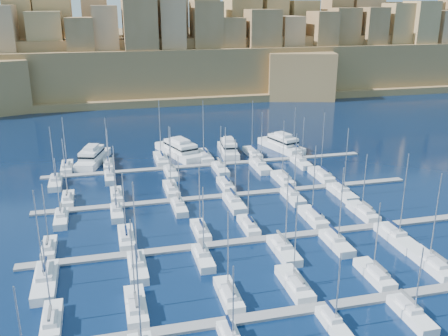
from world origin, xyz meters
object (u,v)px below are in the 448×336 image
object	(u,v)px
motor_yacht_a	(93,157)
motor_yacht_c	(228,149)
motor_yacht_b	(180,150)
motor_yacht_d	(282,144)
sailboat_2	(229,295)
sailboat_4	(375,274)
sailboat_0	(52,321)

from	to	relation	value
motor_yacht_a	motor_yacht_c	bearing A→B (deg)	-1.85
motor_yacht_b	motor_yacht_c	world-z (taller)	same
motor_yacht_d	motor_yacht_c	bearing A→B (deg)	-175.72
sailboat_2	motor_yacht_d	size ratio (longest dim) A/B	0.80
motor_yacht_a	motor_yacht_b	distance (m)	23.45
sailboat_4	sailboat_2	bearing A→B (deg)	-179.85
motor_yacht_b	motor_yacht_c	size ratio (longest dim) A/B	1.39
motor_yacht_b	sailboat_2	bearing A→B (deg)	-93.66
motor_yacht_c	sailboat_4	bearing A→B (deg)	-85.47
sailboat_2	motor_yacht_d	bearing A→B (deg)	64.09
sailboat_4	motor_yacht_d	size ratio (longest dim) A/B	0.73
motor_yacht_b	sailboat_4	bearing A→B (deg)	-75.29
sailboat_0	sailboat_2	distance (m)	24.20
sailboat_0	sailboat_2	size ratio (longest dim) A/B	0.90
sailboat_4	motor_yacht_c	world-z (taller)	sailboat_4
sailboat_0	motor_yacht_d	size ratio (longest dim) A/B	0.72
motor_yacht_a	motor_yacht_d	distance (m)	52.98
sailboat_4	motor_yacht_b	world-z (taller)	sailboat_4
motor_yacht_a	motor_yacht_d	size ratio (longest dim) A/B	1.00
motor_yacht_d	sailboat_2	bearing A→B (deg)	-115.91
motor_yacht_b	motor_yacht_c	bearing A→B (deg)	-10.64
sailboat_2	motor_yacht_b	xyz separation A→B (m)	(4.57, 71.56, 0.99)
motor_yacht_d	sailboat_0	bearing A→B (deg)	-129.63
sailboat_4	motor_yacht_a	distance (m)	81.89
sailboat_4	motor_yacht_a	xyz separation A→B (m)	(-42.19, 70.18, 1.00)
motor_yacht_d	motor_yacht_b	bearing A→B (deg)	177.52
sailboat_4	sailboat_0	bearing A→B (deg)	-179.71
sailboat_0	motor_yacht_a	size ratio (longest dim) A/B	0.72
motor_yacht_c	motor_yacht_b	bearing A→B (deg)	169.36
motor_yacht_c	sailboat_0	bearing A→B (deg)	-121.29
motor_yacht_c	motor_yacht_d	xyz separation A→B (m)	(16.26, 1.22, 0.00)
motor_yacht_b	motor_yacht_d	bearing A→B (deg)	-2.48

